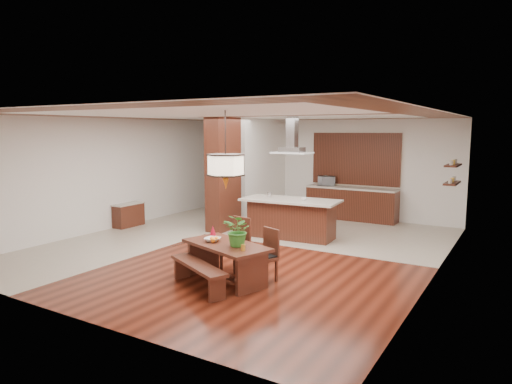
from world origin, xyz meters
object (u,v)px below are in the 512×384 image
Objects in this scene: foliage_plant at (239,230)px; fruit_bowl at (212,240)px; dining_chair_right at (263,255)px; island_cup at (304,199)px; kitchen_island at (291,218)px; dining_chair_left at (235,245)px; hallway_console at (129,215)px; dining_bench at (198,276)px; range_hood at (292,135)px; dining_table at (226,254)px; pendant_lantern at (225,150)px; microwave at (326,181)px.

fruit_bowl is at bearing 174.78° from foliage_plant.
dining_chair_right reaches higher than fruit_bowl.
island_cup is at bearing 86.60° from fruit_bowl.
island_cup reaches higher than kitchen_island.
dining_chair_left is at bearing 82.49° from fruit_bowl.
island_cup is at bearing 11.78° from hallway_console.
dining_bench is at bearing -89.90° from kitchen_island.
foliage_plant is at bearing -77.78° from range_hood.
dining_table is 1.76m from pendant_lantern.
dining_bench is 2.72× the size of foliage_plant.
fruit_bowl is 0.30× the size of range_hood.
hallway_console is 0.67× the size of pendant_lantern.
dining_bench is 3.97m from kitchen_island.
dining_chair_left is 1.80× the size of foliage_plant.
dining_chair_left is at bearing 110.59° from pendant_lantern.
range_hood reaches higher than dining_bench.
pendant_lantern reaches higher than foliage_plant.
range_hood reaches higher than hallway_console.
pendant_lantern is at bearing -126.84° from dining_chair_right.
hallway_console is at bearing -170.20° from kitchen_island.
microwave reaches higher than dining_chair_left.
pendant_lantern is 3.55m from island_cup.
pendant_lantern is at bearing -88.28° from island_cup.
fruit_bowl is (-0.58, 0.05, -0.24)m from foliage_plant.
pendant_lantern is 2.41× the size of foliage_plant.
kitchen_island reaches higher than fruit_bowl.
fruit_bowl reaches higher than dining_table.
hallway_console is at bearing 154.86° from foliage_plant.
microwave reaches higher than hallway_console.
dining_table reaches higher than dining_bench.
dining_bench is 1.63× the size of dining_chair_right.
dining_bench is 1.16m from dining_chair_left.
foliage_plant reaches higher than dining_chair_left.
pendant_lantern is at bearing 71.30° from dining_bench.
hallway_console is 3.24× the size of fruit_bowl.
range_hood is (-0.47, 3.41, 0.22)m from pendant_lantern.
dining_chair_right is (5.33, -2.01, 0.14)m from hallway_console.
microwave is at bearing 105.93° from dining_chair_left.
microwave is (-0.57, 5.78, 0.60)m from dining_chair_left.
range_hood is at bearing 85.97° from kitchen_island.
foliage_plant is at bearing -41.35° from dining_chair_left.
kitchen_island is 3.03m from microwave.
foliage_plant is at bearing -104.90° from microwave.
dining_chair_right is 6.21m from microwave.
pendant_lantern reaches higher than kitchen_island.
range_hood is at bearing 102.22° from foliage_plant.
dining_chair_left is at bearing -177.55° from dining_chair_right.
microwave is at bearing 92.21° from kitchen_island.
microwave is (-0.32, 2.96, 0.60)m from kitchen_island.
island_cup is (-0.10, 3.32, -1.25)m from pendant_lantern.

